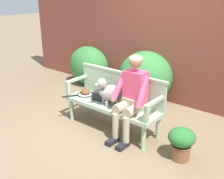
% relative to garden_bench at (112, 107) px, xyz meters
% --- Properties ---
extents(ground_plane, '(40.00, 40.00, 0.00)m').
position_rel_garden_bench_xyz_m(ground_plane, '(0.00, 0.00, -0.40)').
color(ground_plane, '#7A664C').
extents(brick_garden_fence, '(8.00, 0.30, 2.71)m').
position_rel_garden_bench_xyz_m(brick_garden_fence, '(0.00, 1.79, 0.96)').
color(brick_garden_fence, brown).
rests_on(brick_garden_fence, ground).
extents(hedge_bush_far_right, '(1.12, 1.06, 1.05)m').
position_rel_garden_bench_xyz_m(hedge_bush_far_right, '(-0.25, 1.39, 0.13)').
color(hedge_bush_far_right, '#337538').
rests_on(hedge_bush_far_right, ground).
extents(hedge_bush_mid_right, '(1.06, 0.77, 0.94)m').
position_rel_garden_bench_xyz_m(hedge_bush_mid_right, '(-1.88, 1.40, 0.07)').
color(hedge_bush_mid_right, '#337538').
rests_on(hedge_bush_mid_right, ground).
extents(garden_bench, '(1.69, 0.53, 0.46)m').
position_rel_garden_bench_xyz_m(garden_bench, '(0.00, 0.00, 0.00)').
color(garden_bench, '#9EB793').
rests_on(garden_bench, ground).
extents(bench_backrest, '(1.73, 0.06, 0.50)m').
position_rel_garden_bench_xyz_m(bench_backrest, '(0.00, 0.24, 0.31)').
color(bench_backrest, '#9EB793').
rests_on(bench_backrest, garden_bench).
extents(bench_armrest_left_end, '(0.06, 0.53, 0.28)m').
position_rel_garden_bench_xyz_m(bench_armrest_left_end, '(-0.80, -0.09, 0.26)').
color(bench_armrest_left_end, '#9EB793').
rests_on(bench_armrest_left_end, garden_bench).
extents(bench_armrest_right_end, '(0.06, 0.53, 0.28)m').
position_rel_garden_bench_xyz_m(bench_armrest_right_end, '(0.80, -0.09, 0.26)').
color(bench_armrest_right_end, '#9EB793').
rests_on(bench_armrest_right_end, garden_bench).
extents(person_seated, '(0.56, 0.67, 1.33)m').
position_rel_garden_bench_xyz_m(person_seated, '(0.40, -0.02, 0.33)').
color(person_seated, black).
rests_on(person_seated, ground).
extents(dog_on_bench, '(0.34, 0.45, 0.46)m').
position_rel_garden_bench_xyz_m(dog_on_bench, '(-0.03, -0.06, 0.29)').
color(dog_on_bench, gray).
rests_on(dog_on_bench, garden_bench).
extents(tennis_racket, '(0.42, 0.56, 0.03)m').
position_rel_garden_bench_xyz_m(tennis_racket, '(-0.63, -0.02, 0.07)').
color(tennis_racket, black).
rests_on(tennis_racket, garden_bench).
extents(baseball_glove, '(0.28, 0.27, 0.09)m').
position_rel_garden_bench_xyz_m(baseball_glove, '(-0.65, 0.04, 0.10)').
color(baseball_glove, brown).
rests_on(baseball_glove, garden_bench).
extents(sports_bag, '(0.31, 0.25, 0.14)m').
position_rel_garden_bench_xyz_m(sports_bag, '(-0.25, 0.02, 0.13)').
color(sports_bag, '#232328').
rests_on(sports_bag, garden_bench).
extents(potted_plant, '(0.37, 0.37, 0.47)m').
position_rel_garden_bench_xyz_m(potted_plant, '(1.28, -0.07, -0.13)').
color(potted_plant, brown).
rests_on(potted_plant, ground).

